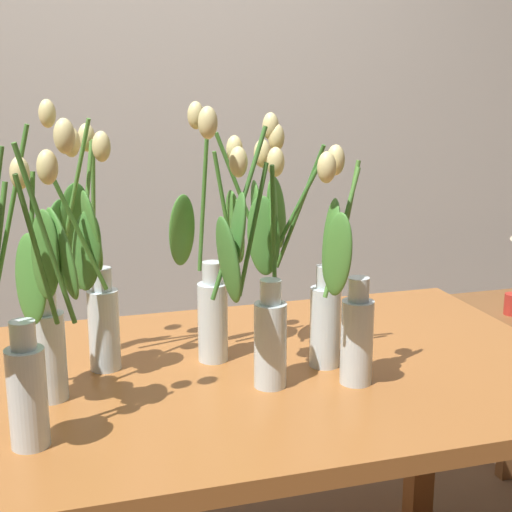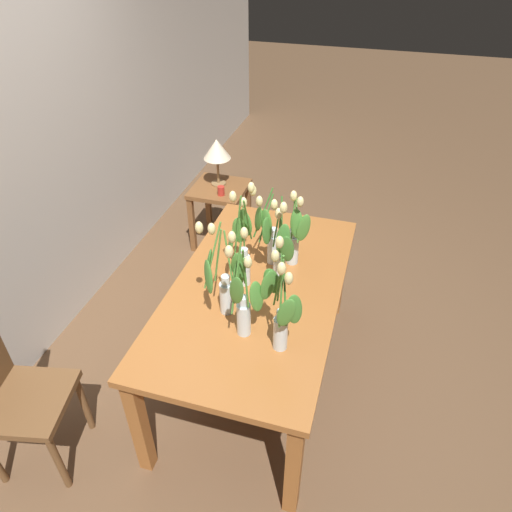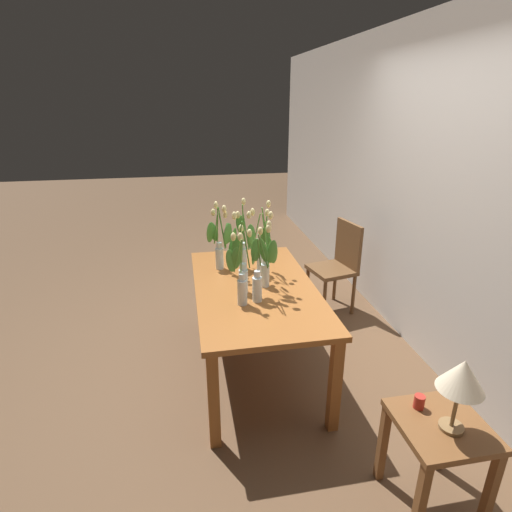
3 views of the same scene
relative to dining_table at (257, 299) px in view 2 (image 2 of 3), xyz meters
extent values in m
plane|color=brown|center=(0.00, 0.00, -0.65)|extent=(18.00, 18.00, 0.00)
cube|color=#A3602D|center=(0.00, 0.00, 0.07)|extent=(1.60, 0.90, 0.04)
cube|color=#A3602D|center=(-0.74, -0.39, -0.30)|extent=(0.07, 0.07, 0.70)
cube|color=#A3602D|center=(0.74, -0.39, -0.30)|extent=(0.07, 0.07, 0.70)
cube|color=#A3602D|center=(-0.74, 0.39, -0.30)|extent=(0.07, 0.07, 0.70)
cube|color=#A3602D|center=(0.74, 0.39, -0.30)|extent=(0.07, 0.07, 0.70)
cylinder|color=silver|center=(0.01, 0.08, 0.18)|extent=(0.07, 0.07, 0.18)
cylinder|color=silver|center=(0.01, 0.08, 0.30)|extent=(0.04, 0.04, 0.05)
cylinder|color=silver|center=(0.01, 0.08, 0.15)|extent=(0.06, 0.06, 0.11)
cylinder|color=#478433|center=(0.04, 0.08, 0.43)|extent=(0.06, 0.02, 0.27)
ellipsoid|color=#F4E093|center=(0.07, 0.09, 0.57)|extent=(0.04, 0.04, 0.06)
ellipsoid|color=#4C8E38|center=(0.08, 0.12, 0.39)|extent=(0.06, 0.07, 0.17)
cylinder|color=#478433|center=(0.08, 0.07, 0.45)|extent=(0.13, 0.01, 0.31)
ellipsoid|color=#F4E093|center=(0.14, 0.07, 0.61)|extent=(0.04, 0.04, 0.06)
ellipsoid|color=#4C8E38|center=(0.12, 0.10, 0.41)|extent=(0.03, 0.10, 0.18)
cylinder|color=#478433|center=(0.00, 0.10, 0.46)|extent=(0.03, 0.04, 0.35)
ellipsoid|color=#F4E093|center=(-0.01, 0.12, 0.64)|extent=(0.04, 0.04, 0.06)
ellipsoid|color=#4C8E38|center=(-0.05, 0.13, 0.39)|extent=(0.07, 0.08, 0.18)
cylinder|color=silver|center=(0.27, -0.14, 0.18)|extent=(0.07, 0.07, 0.18)
cylinder|color=silver|center=(0.27, -0.14, 0.30)|extent=(0.04, 0.04, 0.05)
cylinder|color=silver|center=(0.27, -0.14, 0.15)|extent=(0.06, 0.06, 0.11)
cylinder|color=#56933D|center=(0.24, -0.14, 0.43)|extent=(0.06, 0.01, 0.27)
ellipsoid|color=#F4E093|center=(0.21, -0.14, 0.56)|extent=(0.04, 0.04, 0.06)
ellipsoid|color=#4C8E38|center=(0.19, -0.16, 0.41)|extent=(0.04, 0.08, 0.18)
cylinder|color=#56933D|center=(0.22, -0.16, 0.42)|extent=(0.09, 0.05, 0.25)
ellipsoid|color=#F4E093|center=(0.18, -0.18, 0.55)|extent=(0.04, 0.04, 0.06)
ellipsoid|color=#4C8E38|center=(0.19, -0.20, 0.39)|extent=(0.05, 0.10, 0.18)
cylinder|color=silver|center=(-0.23, 0.09, 0.18)|extent=(0.07, 0.07, 0.18)
cylinder|color=silver|center=(-0.23, 0.09, 0.30)|extent=(0.04, 0.04, 0.05)
cylinder|color=silver|center=(-0.23, 0.09, 0.15)|extent=(0.06, 0.06, 0.11)
cylinder|color=#56933D|center=(-0.26, 0.06, 0.44)|extent=(0.05, 0.06, 0.30)
ellipsoid|color=#F4E093|center=(-0.28, 0.03, 0.60)|extent=(0.04, 0.04, 0.06)
ellipsoid|color=#427F33|center=(-0.26, 0.01, 0.38)|extent=(0.08, 0.07, 0.18)
cylinder|color=#56933D|center=(-0.28, 0.13, 0.47)|extent=(0.09, 0.08, 0.34)
ellipsoid|color=#F4E093|center=(-0.32, 0.17, 0.64)|extent=(0.04, 0.04, 0.06)
ellipsoid|color=#427F33|center=(-0.33, 0.14, 0.38)|extent=(0.10, 0.09, 0.18)
cylinder|color=#56933D|center=(-0.24, 0.12, 0.44)|extent=(0.02, 0.05, 0.30)
ellipsoid|color=#F4E093|center=(-0.24, 0.14, 0.59)|extent=(0.04, 0.04, 0.06)
ellipsoid|color=#427F33|center=(-0.27, 0.16, 0.42)|extent=(0.08, 0.06, 0.17)
cylinder|color=silver|center=(-0.39, -0.23, 0.18)|extent=(0.07, 0.07, 0.18)
cylinder|color=silver|center=(-0.39, -0.23, 0.30)|extent=(0.04, 0.04, 0.05)
cylinder|color=silver|center=(-0.39, -0.23, 0.15)|extent=(0.06, 0.06, 0.11)
cylinder|color=#478433|center=(-0.36, -0.20, 0.43)|extent=(0.06, 0.05, 0.28)
ellipsoid|color=#F4E093|center=(-0.33, -0.18, 0.57)|extent=(0.04, 0.04, 0.06)
ellipsoid|color=#4C8E38|center=(-0.34, -0.15, 0.41)|extent=(0.07, 0.09, 0.18)
cylinder|color=#478433|center=(-0.43, -0.23, 0.45)|extent=(0.07, 0.02, 0.32)
ellipsoid|color=#F4E093|center=(-0.46, -0.23, 0.62)|extent=(0.04, 0.04, 0.06)
ellipsoid|color=#4C8E38|center=(-0.47, -0.26, 0.39)|extent=(0.03, 0.11, 0.18)
cylinder|color=#478433|center=(-0.34, -0.20, 0.46)|extent=(0.09, 0.05, 0.33)
ellipsoid|color=#F4E093|center=(-0.30, -0.19, 0.63)|extent=(0.04, 0.04, 0.06)
ellipsoid|color=#4C8E38|center=(-0.31, -0.16, 0.42)|extent=(0.08, 0.10, 0.18)
cylinder|color=#478433|center=(-0.42, -0.25, 0.43)|extent=(0.06, 0.04, 0.27)
ellipsoid|color=#F4E093|center=(-0.45, -0.26, 0.56)|extent=(0.04, 0.04, 0.06)
ellipsoid|color=#4C8E38|center=(-0.44, -0.29, 0.40)|extent=(0.06, 0.09, 0.18)
cylinder|color=silver|center=(-0.35, -0.04, 0.18)|extent=(0.07, 0.07, 0.18)
cylinder|color=silver|center=(-0.35, -0.04, 0.30)|extent=(0.04, 0.04, 0.05)
cylinder|color=silver|center=(-0.35, -0.04, 0.15)|extent=(0.06, 0.06, 0.11)
cylinder|color=#478433|center=(-0.37, -0.06, 0.42)|extent=(0.03, 0.04, 0.26)
ellipsoid|color=#F4E093|center=(-0.38, -0.07, 0.55)|extent=(0.04, 0.04, 0.06)
ellipsoid|color=#4C8E38|center=(-0.37, -0.11, 0.36)|extent=(0.07, 0.08, 0.18)
cylinder|color=#478433|center=(-0.40, -0.02, 0.47)|extent=(0.09, 0.03, 0.34)
ellipsoid|color=#F4E093|center=(-0.45, -0.01, 0.64)|extent=(0.04, 0.04, 0.06)
ellipsoid|color=#4C8E38|center=(-0.45, -0.04, 0.44)|extent=(0.06, 0.10, 0.18)
cylinder|color=#478433|center=(-0.28, -0.02, 0.44)|extent=(0.12, 0.04, 0.28)
ellipsoid|color=#F4E093|center=(-0.22, -0.01, 0.59)|extent=(0.04, 0.04, 0.06)
ellipsoid|color=#4C8E38|center=(-0.25, 0.02, 0.42)|extent=(0.06, 0.08, 0.17)
cylinder|color=silver|center=(0.09, -0.10, 0.18)|extent=(0.07, 0.07, 0.18)
cylinder|color=silver|center=(0.09, -0.10, 0.30)|extent=(0.04, 0.04, 0.05)
cylinder|color=silver|center=(0.09, -0.10, 0.15)|extent=(0.06, 0.06, 0.11)
cylinder|color=#3D752D|center=(0.10, -0.08, 0.42)|extent=(0.03, 0.04, 0.26)
ellipsoid|color=#F4E093|center=(0.11, -0.06, 0.55)|extent=(0.04, 0.04, 0.06)
ellipsoid|color=#427F33|center=(0.10, -0.03, 0.40)|extent=(0.08, 0.06, 0.17)
cylinder|color=#3D752D|center=(0.05, -0.10, 0.43)|extent=(0.07, 0.01, 0.27)
ellipsoid|color=#F4E093|center=(0.02, -0.10, 0.56)|extent=(0.04, 0.04, 0.06)
ellipsoid|color=#427F33|center=(0.01, -0.13, 0.43)|extent=(0.04, 0.09, 0.18)
cylinder|color=#3D752D|center=(0.02, -0.12, 0.47)|extent=(0.13, 0.05, 0.33)
ellipsoid|color=#F4E093|center=(-0.04, -0.14, 0.64)|extent=(0.04, 0.04, 0.06)
ellipsoid|color=#427F33|center=(-0.01, -0.16, 0.38)|extent=(0.06, 0.08, 0.18)
cylinder|color=silver|center=(0.24, -0.03, 0.18)|extent=(0.07, 0.07, 0.18)
cylinder|color=silver|center=(0.24, -0.03, 0.30)|extent=(0.04, 0.04, 0.05)
cylinder|color=silver|center=(0.24, -0.03, 0.15)|extent=(0.06, 0.06, 0.11)
cylinder|color=#3D752D|center=(0.17, 0.00, 0.43)|extent=(0.12, 0.05, 0.25)
ellipsoid|color=#F4E093|center=(0.11, 0.02, 0.56)|extent=(0.04, 0.04, 0.06)
ellipsoid|color=#4C8E38|center=(0.12, -0.02, 0.43)|extent=(0.04, 0.09, 0.18)
cylinder|color=#3D752D|center=(0.20, 0.02, 0.44)|extent=(0.08, 0.09, 0.28)
ellipsoid|color=#F4E093|center=(0.16, 0.07, 0.59)|extent=(0.04, 0.04, 0.06)
ellipsoid|color=#4C8E38|center=(0.15, 0.03, 0.43)|extent=(0.10, 0.09, 0.18)
cube|color=brown|center=(-0.83, 0.94, -0.20)|extent=(0.48, 0.48, 0.04)
cylinder|color=brown|center=(-0.63, 0.81, -0.43)|extent=(0.04, 0.04, 0.43)
cylinder|color=brown|center=(-0.96, 0.74, -0.43)|extent=(0.04, 0.04, 0.43)
cylinder|color=brown|center=(-0.70, 1.14, -0.43)|extent=(0.04, 0.04, 0.43)
cube|color=brown|center=(1.34, 0.72, -0.12)|extent=(0.44, 0.44, 0.04)
cube|color=brown|center=(1.15, 0.53, -0.39)|extent=(0.04, 0.04, 0.51)
cube|color=brown|center=(1.53, 0.53, -0.39)|extent=(0.04, 0.04, 0.51)
cube|color=brown|center=(1.15, 0.91, -0.39)|extent=(0.04, 0.04, 0.51)
cube|color=brown|center=(1.53, 0.91, -0.39)|extent=(0.04, 0.04, 0.51)
cylinder|color=olive|center=(1.38, 0.74, -0.09)|extent=(0.12, 0.12, 0.02)
cylinder|color=olive|center=(1.38, 0.74, 0.03)|extent=(0.02, 0.02, 0.22)
cone|color=beige|center=(1.38, 0.74, 0.22)|extent=(0.22, 0.22, 0.16)
cylinder|color=#B72D23|center=(1.22, 0.66, -0.06)|extent=(0.06, 0.06, 0.07)
camera|label=1|loc=(-0.35, -1.48, 0.73)|focal=52.44mm
camera|label=2|loc=(-1.87, -0.54, 1.75)|focal=32.72mm
camera|label=3|loc=(2.74, -0.49, 1.42)|focal=28.51mm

